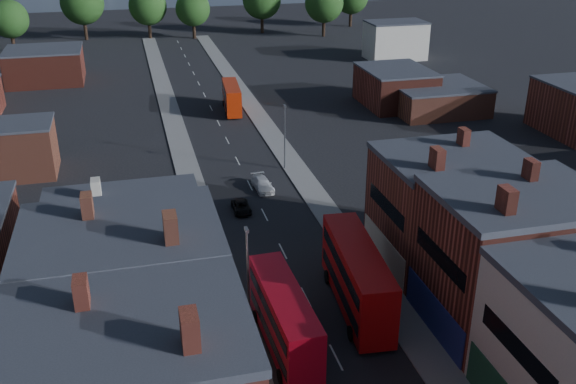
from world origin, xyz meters
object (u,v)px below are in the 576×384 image
bus_0 (284,318)px  car_3 (263,184)px  bus_1 (357,276)px  car_2 (241,207)px  bus_2 (232,97)px

bus_0 → car_3: size_ratio=2.45×
bus_0 → bus_1: (6.83, 3.55, 0.32)m
bus_0 → bus_1: bearing=25.7°
bus_1 → car_3: bearing=100.2°
bus_0 → bus_1: 7.71m
car_3 → bus_1: bearing=-88.5°
bus_0 → car_2: bus_0 is taller
bus_0 → bus_2: bus_0 is taller
bus_1 → bus_2: size_ratio=1.28×
bus_2 → bus_0: bearing=-91.2°
bus_2 → car_3: size_ratio=2.17×
bus_2 → bus_1: bearing=-84.6°
bus_0 → car_2: (1.14, 23.36, -2.08)m
bus_0 → car_3: bus_0 is taller
bus_0 → car_2: 23.48m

